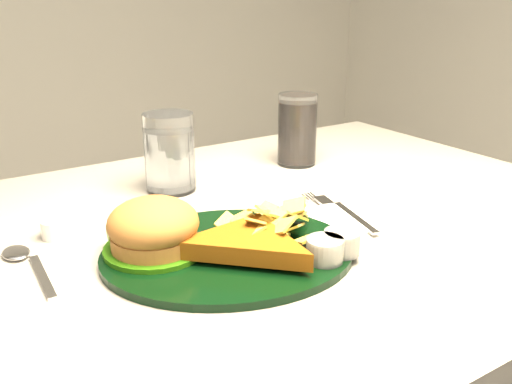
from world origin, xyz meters
TOP-DOWN VIEW (x-y plane):
  - dinner_plate at (-0.06, -0.08)m, footprint 0.39×0.36m
  - water_glass at (-0.01, 0.19)m, footprint 0.09×0.09m
  - cola_glass at (0.25, 0.19)m, footprint 0.10×0.10m
  - fork_napkin at (0.15, -0.07)m, footprint 0.16×0.18m
  - spoon at (-0.27, -0.01)m, footprint 0.05×0.16m
  - ramekin at (-0.22, 0.10)m, footprint 0.05×0.05m

SIDE VIEW (x-z plane):
  - spoon at x=-0.27m, z-range 0.75..0.76m
  - fork_napkin at x=0.15m, z-range 0.75..0.76m
  - ramekin at x=-0.22m, z-range 0.75..0.78m
  - dinner_plate at x=-0.06m, z-range 0.75..0.82m
  - water_glass at x=-0.01m, z-range 0.75..0.88m
  - cola_glass at x=0.25m, z-range 0.75..0.88m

